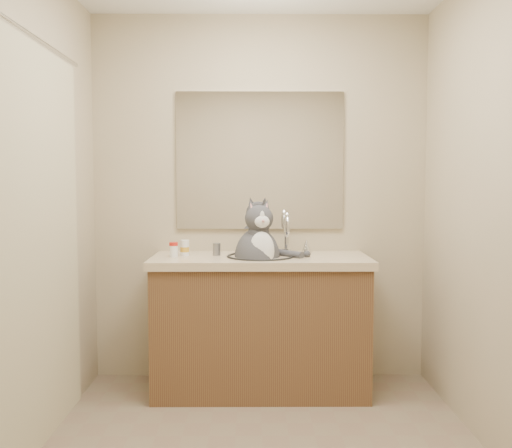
{
  "coord_description": "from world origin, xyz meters",
  "views": [
    {
      "loc": [
        -0.05,
        -2.54,
        1.31
      ],
      "look_at": [
        -0.03,
        0.65,
        1.07
      ],
      "focal_mm": 40.0,
      "sensor_mm": 36.0,
      "label": 1
    }
  ],
  "objects": [
    {
      "name": "vanity",
      "position": [
        0.0,
        0.96,
        0.44
      ],
      "size": [
        1.34,
        0.59,
        1.12
      ],
      "color": "brown",
      "rests_on": "ground"
    },
    {
      "name": "cat",
      "position": [
        -0.01,
        0.94,
        0.87
      ],
      "size": [
        0.46,
        0.37,
        0.56
      ],
      "rotation": [
        0.0,
        0.0,
        0.25
      ],
      "color": "#414146",
      "rests_on": "vanity"
    },
    {
      "name": "shower_curtain",
      "position": [
        -1.05,
        0.1,
        1.03
      ],
      "size": [
        0.02,
        1.3,
        1.93
      ],
      "color": "#C1B892",
      "rests_on": "ground"
    },
    {
      "name": "grey_canister",
      "position": [
        -0.27,
        1.01,
        0.89
      ],
      "size": [
        0.05,
        0.05,
        0.08
      ],
      "rotation": [
        0.0,
        0.0,
        0.14
      ],
      "color": "slate",
      "rests_on": "vanity"
    },
    {
      "name": "pill_bottle_orange",
      "position": [
        -0.47,
        1.0,
        0.9
      ],
      "size": [
        0.06,
        0.06,
        0.1
      ],
      "rotation": [
        0.0,
        0.0,
        -0.11
      ],
      "color": "white",
      "rests_on": "vanity"
    },
    {
      "name": "pill_bottle_redcap",
      "position": [
        -0.53,
        0.93,
        0.9
      ],
      "size": [
        0.07,
        0.07,
        0.09
      ],
      "rotation": [
        0.0,
        0.0,
        0.43
      ],
      "color": "white",
      "rests_on": "vanity"
    },
    {
      "name": "mirror",
      "position": [
        0.0,
        1.24,
        1.45
      ],
      "size": [
        1.1,
        0.02,
        0.9
      ],
      "primitive_type": "cube",
      "color": "white",
      "rests_on": "room"
    },
    {
      "name": "room",
      "position": [
        0.0,
        0.0,
        1.2
      ],
      "size": [
        2.22,
        2.52,
        2.42
      ],
      "color": "#82725A",
      "rests_on": "ground"
    }
  ]
}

